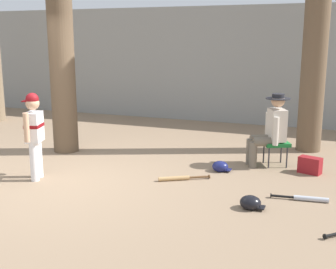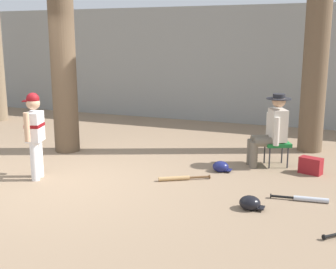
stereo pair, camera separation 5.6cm
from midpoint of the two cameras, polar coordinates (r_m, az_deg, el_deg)
ground_plane at (r=6.68m, az=-14.29°, el=-6.06°), size 60.00×60.00×0.00m
concrete_back_wall at (r=11.42m, az=2.24°, el=9.18°), size 18.00×0.36×2.84m
tree_near_player at (r=8.21m, az=-13.65°, el=15.36°), size 0.74×0.74×5.86m
tree_behind_spectator at (r=8.45m, az=19.31°, el=14.91°), size 0.62×0.62×5.67m
young_ballplayer at (r=6.76m, az=-16.80°, el=0.55°), size 0.44×0.56×1.31m
folding_stool at (r=7.43m, az=14.19°, el=-1.25°), size 0.53×0.53×0.41m
seated_spectator at (r=7.34m, az=13.57°, el=0.83°), size 0.67×0.55×1.20m
handbag_beside_stool at (r=7.20m, az=18.35°, el=-3.87°), size 0.38×0.28×0.26m
bat_aluminum_silver at (r=6.02m, az=17.86°, el=-8.01°), size 0.74×0.14×0.07m
bat_wood_tan at (r=6.55m, az=1.58°, el=-5.73°), size 0.71×0.46×0.07m
batting_helmet_navy at (r=7.03m, az=7.13°, el=-4.19°), size 0.31×0.24×0.18m
batting_helmet_black at (r=5.58m, az=10.95°, el=-8.77°), size 0.31×0.24×0.18m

